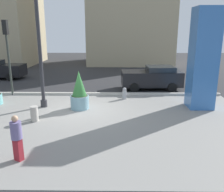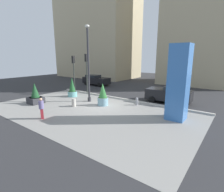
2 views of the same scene
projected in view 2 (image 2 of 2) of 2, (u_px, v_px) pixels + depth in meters
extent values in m
plane|color=#2D2D30|center=(125.00, 98.00, 19.56)|extent=(60.00, 60.00, 0.00)
cube|color=gray|center=(87.00, 111.00, 14.88)|extent=(18.00, 10.00, 0.02)
cube|color=#B7B2A8|center=(120.00, 99.00, 18.85)|extent=(18.00, 0.24, 0.16)
cylinder|color=#2D2D33|center=(89.00, 99.00, 17.98)|extent=(0.36, 0.36, 0.40)
cylinder|color=#2D2D33|center=(88.00, 66.00, 17.23)|extent=(0.20, 0.20, 7.19)
ellipsoid|color=silver|center=(87.00, 26.00, 16.39)|extent=(0.44, 0.44, 0.28)
cube|color=#3870BC|center=(179.00, 83.00, 12.32)|extent=(1.32, 1.32, 5.42)
cylinder|color=#6BB2B2|center=(72.00, 94.00, 20.12)|extent=(1.05, 1.05, 0.62)
cylinder|color=#382819|center=(72.00, 92.00, 20.06)|extent=(0.97, 0.97, 0.04)
cone|color=#235B2D|center=(72.00, 85.00, 19.87)|extent=(0.72, 0.72, 1.60)
cube|color=#2D2D33|center=(36.00, 100.00, 17.14)|extent=(1.29, 1.29, 0.63)
cylinder|color=#382819|center=(35.00, 97.00, 17.07)|extent=(1.22, 1.22, 0.04)
cone|color=#1E4C28|center=(35.00, 90.00, 16.91)|extent=(0.81, 0.81, 1.44)
cylinder|color=#7AA8B7|center=(103.00, 101.00, 16.47)|extent=(1.01, 1.01, 0.76)
cylinder|color=#382819|center=(103.00, 98.00, 16.39)|extent=(0.93, 0.93, 0.04)
cone|color=#2D6B33|center=(103.00, 90.00, 16.23)|extent=(0.79, 0.79, 1.36)
cylinder|color=#99999E|center=(137.00, 102.00, 16.56)|extent=(0.26, 0.26, 0.55)
sphere|color=#99999E|center=(137.00, 99.00, 16.48)|extent=(0.24, 0.24, 0.24)
cylinder|color=#99999E|center=(138.00, 102.00, 16.45)|extent=(0.12, 0.10, 0.10)
cylinder|color=#B2ADA3|center=(74.00, 103.00, 16.07)|extent=(0.36, 0.36, 0.75)
cylinder|color=#333833|center=(74.00, 78.00, 22.03)|extent=(0.14, 0.14, 3.74)
cube|color=black|center=(73.00, 60.00, 21.51)|extent=(0.28, 0.32, 0.90)
sphere|color=yellow|center=(74.00, 62.00, 21.70)|extent=(0.18, 0.18, 0.18)
cylinder|color=#333833|center=(87.00, 78.00, 21.30)|extent=(0.14, 0.14, 3.96)
cube|color=black|center=(86.00, 58.00, 20.76)|extent=(0.28, 0.32, 0.90)
sphere|color=yellow|center=(87.00, 55.00, 20.83)|extent=(0.18, 0.18, 0.18)
cube|color=black|center=(169.00, 95.00, 17.38)|extent=(4.42, 2.07, 1.06)
cube|color=#1E2328|center=(176.00, 89.00, 16.87)|extent=(2.02, 1.74, 0.36)
cylinder|color=black|center=(152.00, 99.00, 17.48)|extent=(0.65, 0.25, 0.64)
cylinder|color=black|center=(158.00, 96.00, 18.99)|extent=(0.65, 0.25, 0.64)
cylinder|color=black|center=(180.00, 103.00, 15.99)|extent=(0.65, 0.25, 0.64)
cylinder|color=black|center=(184.00, 99.00, 17.51)|extent=(0.65, 0.25, 0.64)
cube|color=black|center=(96.00, 80.00, 28.02)|extent=(4.62, 1.98, 1.01)
cube|color=#1E2328|center=(93.00, 76.00, 28.28)|extent=(2.10, 1.70, 0.36)
cylinder|color=black|center=(107.00, 83.00, 27.98)|extent=(0.64, 0.23, 0.64)
cylinder|color=black|center=(99.00, 85.00, 26.54)|extent=(0.64, 0.23, 0.64)
cylinder|color=black|center=(94.00, 82.00, 29.70)|extent=(0.64, 0.23, 0.64)
cylinder|color=black|center=(86.00, 83.00, 28.26)|extent=(0.64, 0.23, 0.64)
cube|color=maroon|center=(42.00, 114.00, 12.88)|extent=(0.34, 0.31, 0.79)
cylinder|color=slate|center=(41.00, 105.00, 12.73)|extent=(0.49, 0.49, 0.60)
sphere|color=tan|center=(41.00, 99.00, 12.64)|extent=(0.21, 0.21, 0.21)
cube|color=tan|center=(200.00, 22.00, 27.55)|extent=(10.44, 8.69, 19.98)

